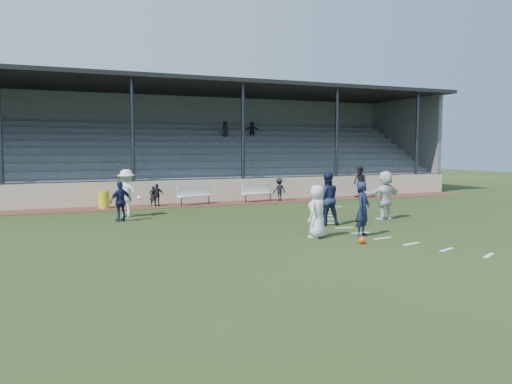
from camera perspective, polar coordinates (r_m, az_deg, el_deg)
ground at (r=16.06m, az=3.42°, el=-5.35°), size 90.00×90.00×0.00m
cinder_track at (r=25.82m, az=-6.79°, el=-1.42°), size 34.00×2.00×0.02m
retaining_wall at (r=26.77m, az=-7.41°, el=0.07°), size 34.00×0.18×1.20m
bench_left at (r=25.76m, az=-7.03°, el=-0.16°), size 2.02×1.09×0.95m
bench_right at (r=27.07m, az=0.16°, el=0.13°), size 2.03×1.00×0.95m
trash_bin at (r=25.02m, az=-16.99°, el=-0.83°), size 0.52×0.52×0.83m
football at (r=15.49m, az=12.03°, el=-5.42°), size 0.22×0.22×0.22m
player_white_lead at (r=16.19m, az=6.99°, el=-2.22°), size 1.00×0.94×1.71m
player_navy_lead at (r=16.73m, az=12.12°, el=-1.92°), size 0.78×0.72×1.79m
player_navy_mid at (r=18.93m, az=8.08°, el=-0.74°), size 1.14×0.98×2.01m
player_white_wing at (r=21.75m, az=-14.57°, el=-0.12°), size 1.49×1.32×2.00m
player_navy_wing at (r=20.42m, az=-15.20°, el=-1.05°), size 1.01×0.71×1.59m
player_white_back at (r=20.96m, az=14.53°, el=-0.34°), size 1.91×0.91×1.98m
official at (r=29.52m, az=11.79°, el=1.11°), size 0.76×0.94×1.83m
sub_left_near at (r=25.38m, az=-11.69°, el=-0.44°), size 0.39×0.28×1.01m
sub_left_far at (r=25.28m, az=-11.23°, el=-0.33°), size 0.70×0.47×1.11m
sub_right at (r=27.34m, az=2.67°, el=0.30°), size 0.87×0.58×1.25m
grandstand at (r=31.26m, az=-9.69°, el=3.68°), size 34.60×9.00×6.61m
penalty_arc at (r=18.22m, az=15.20°, el=-4.26°), size 3.89×14.63×0.01m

